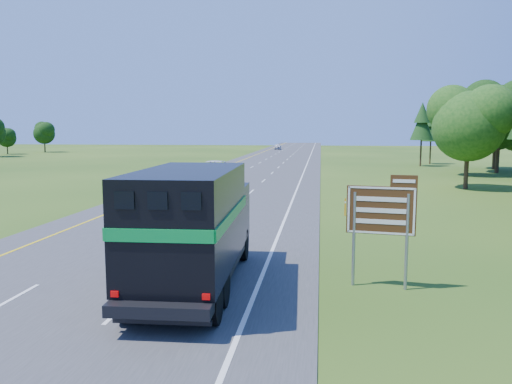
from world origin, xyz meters
TOP-DOWN VIEW (x-y plane):
  - ground at (0.00, 0.00)m, footprint 300.00×300.00m
  - road at (0.00, 50.00)m, footprint 15.00×260.00m
  - lane_markings at (0.00, 50.00)m, footprint 11.15×260.00m
  - horse_truck at (3.44, 3.94)m, footprint 3.10×9.02m
  - white_suv at (-3.66, 39.83)m, footprint 3.39×6.81m
  - far_car at (-3.43, 115.87)m, footprint 1.92×4.28m
  - exit_sign at (9.52, 4.81)m, footprint 2.20×0.40m
  - delineator at (9.02, 18.65)m, footprint 0.09×0.05m

SIDE VIEW (x-z plane):
  - ground at x=0.00m, z-range 0.00..0.00m
  - road at x=0.00m, z-range 0.00..0.04m
  - lane_markings at x=0.00m, z-range 0.04..0.05m
  - delineator at x=9.02m, z-range 0.04..1.11m
  - far_car at x=-3.43m, z-range 0.04..1.47m
  - white_suv at x=-3.66m, z-range 0.04..1.89m
  - horse_truck at x=3.44m, z-range 0.18..4.13m
  - exit_sign at x=9.52m, z-range 0.56..4.32m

